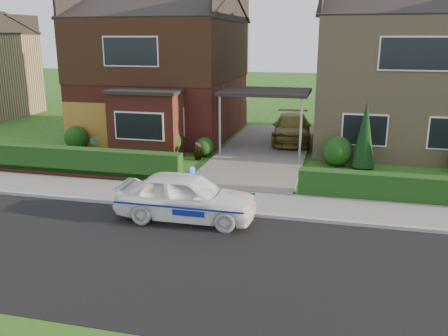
% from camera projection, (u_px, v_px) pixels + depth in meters
% --- Properties ---
extents(ground, '(120.00, 120.00, 0.00)m').
position_uv_depth(ground, '(188.00, 260.00, 11.07)').
color(ground, '#1B5516').
rests_on(ground, ground).
extents(road, '(60.00, 6.00, 0.02)m').
position_uv_depth(road, '(188.00, 260.00, 11.07)').
color(road, black).
rests_on(road, ground).
extents(kerb, '(60.00, 0.16, 0.12)m').
position_uv_depth(kerb, '(221.00, 212.00, 13.91)').
color(kerb, '#9E9993').
rests_on(kerb, ground).
extents(sidewalk, '(60.00, 2.00, 0.10)m').
position_uv_depth(sidewalk, '(229.00, 201.00, 14.89)').
color(sidewalk, slate).
rests_on(sidewalk, ground).
extents(driveway, '(3.80, 12.00, 0.12)m').
position_uv_depth(driveway, '(264.00, 151.00, 21.34)').
color(driveway, '#666059').
rests_on(driveway, ground).
extents(house_left, '(7.50, 9.53, 7.25)m').
position_uv_depth(house_left, '(164.00, 61.00, 24.38)').
color(house_left, maroon).
rests_on(house_left, ground).
extents(house_right, '(7.50, 8.06, 7.25)m').
position_uv_depth(house_right, '(401.00, 67.00, 21.83)').
color(house_right, tan).
rests_on(house_right, ground).
extents(carport_link, '(3.80, 3.00, 2.77)m').
position_uv_depth(carport_link, '(265.00, 93.00, 20.60)').
color(carport_link, black).
rests_on(carport_link, ground).
extents(garage_door, '(2.20, 0.10, 2.10)m').
position_uv_depth(garage_door, '(86.00, 125.00, 22.01)').
color(garage_door, '#905E1F').
rests_on(garage_door, ground).
extents(dwarf_wall, '(7.70, 0.25, 0.36)m').
position_uv_depth(dwarf_wall, '(82.00, 174.00, 17.32)').
color(dwarf_wall, maroon).
rests_on(dwarf_wall, ground).
extents(hedge_left, '(7.50, 0.55, 0.90)m').
position_uv_depth(hedge_left, '(85.00, 177.00, 17.51)').
color(hedge_left, '#123510').
rests_on(hedge_left, ground).
extents(hedge_right, '(7.50, 0.55, 0.80)m').
position_uv_depth(hedge_right, '(419.00, 204.00, 14.73)').
color(hedge_right, '#123510').
rests_on(hedge_right, ground).
extents(shrub_left_far, '(1.08, 1.08, 1.08)m').
position_uv_depth(shrub_left_far, '(76.00, 138.00, 21.78)').
color(shrub_left_far, '#123510').
rests_on(shrub_left_far, ground).
extents(shrub_left_mid, '(1.32, 1.32, 1.32)m').
position_uv_depth(shrub_left_mid, '(167.00, 141.00, 20.51)').
color(shrub_left_mid, '#123510').
rests_on(shrub_left_mid, ground).
extents(shrub_left_near, '(0.84, 0.84, 0.84)m').
position_uv_depth(shrub_left_near, '(204.00, 147.00, 20.49)').
color(shrub_left_near, '#123510').
rests_on(shrub_left_near, ground).
extents(shrub_right_near, '(1.20, 1.20, 1.20)m').
position_uv_depth(shrub_right_near, '(337.00, 151.00, 18.96)').
color(shrub_right_near, '#123510').
rests_on(shrub_right_near, ground).
extents(conifer_a, '(0.90, 0.90, 2.60)m').
position_uv_depth(conifer_a, '(365.00, 136.00, 18.35)').
color(conifer_a, black).
rests_on(conifer_a, ground).
extents(police_car, '(3.66, 3.99, 1.52)m').
position_uv_depth(police_car, '(186.00, 197.00, 13.32)').
color(police_car, white).
rests_on(police_car, ground).
extents(driveway_car, '(2.17, 4.54, 1.28)m').
position_uv_depth(driveway_car, '(292.00, 128.00, 22.84)').
color(driveway_car, brown).
rests_on(driveway_car, driveway).
extents(potted_plant_a, '(0.44, 0.32, 0.78)m').
position_uv_depth(potted_plant_a, '(95.00, 146.00, 20.70)').
color(potted_plant_a, gray).
rests_on(potted_plant_a, ground).
extents(potted_plant_b, '(0.58, 0.57, 0.83)m').
position_uv_depth(potted_plant_b, '(77.00, 162.00, 18.05)').
color(potted_plant_b, gray).
rests_on(potted_plant_b, ground).
extents(potted_plant_c, '(0.43, 0.43, 0.73)m').
position_uv_depth(potted_plant_c, '(198.00, 151.00, 19.97)').
color(potted_plant_c, gray).
rests_on(potted_plant_c, ground).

